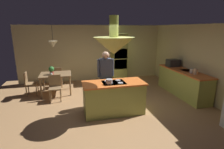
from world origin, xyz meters
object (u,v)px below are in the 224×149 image
at_px(chair_by_back_wall, 57,76).
at_px(dining_table, 56,76).
at_px(microwave_on_counter, 173,63).
at_px(chair_at_corner, 29,82).
at_px(potted_plant_on_table, 51,70).
at_px(canister_sugar, 192,71).
at_px(kitchen_island, 114,98).
at_px(canister_flour, 196,72).
at_px(chair_facing_island, 55,86).
at_px(person_at_island, 106,75).
at_px(cup_on_table, 51,74).
at_px(oven_tower, 119,57).
at_px(cooking_pot_on_cooktop, 109,81).

bearing_deg(chair_by_back_wall, dining_table, 90.00).
bearing_deg(microwave_on_counter, chair_at_corner, 173.94).
height_order(potted_plant_on_table, canister_sugar, canister_sugar).
xyz_separation_m(kitchen_island, microwave_on_counter, (2.84, 1.52, 0.60)).
xyz_separation_m(chair_at_corner, potted_plant_on_table, (0.81, -0.06, 0.42)).
relative_size(canister_flour, microwave_on_counter, 0.42).
xyz_separation_m(dining_table, chair_by_back_wall, (0.00, 0.67, -0.16)).
xyz_separation_m(potted_plant_on_table, microwave_on_counter, (4.67, -0.53, 0.14)).
height_order(chair_facing_island, microwave_on_counter, microwave_on_counter).
bearing_deg(canister_flour, person_at_island, 171.00).
relative_size(potted_plant_on_table, cup_on_table, 3.33).
xyz_separation_m(oven_tower, chair_at_corner, (-3.74, -1.14, -0.59)).
height_order(chair_facing_island, cup_on_table, chair_facing_island).
height_order(chair_at_corner, cooking_pot_on_cooktop, cooking_pot_on_cooktop).
bearing_deg(cooking_pot_on_cooktop, chair_at_corner, 138.08).
xyz_separation_m(chair_at_corner, canister_sugar, (5.48, -1.72, 0.50)).
bearing_deg(potted_plant_on_table, chair_at_corner, 176.06).
bearing_deg(person_at_island, chair_by_back_wall, 127.44).
distance_m(canister_sugar, microwave_on_counter, 1.14).
relative_size(person_at_island, cup_on_table, 19.12).
bearing_deg(potted_plant_on_table, dining_table, 23.54).
xyz_separation_m(dining_table, person_at_island, (1.61, -1.43, 0.33)).
xyz_separation_m(person_at_island, chair_by_back_wall, (-1.61, 2.11, -0.49)).
xyz_separation_m(kitchen_island, chair_facing_island, (-1.70, 1.43, 0.03)).
distance_m(oven_tower, dining_table, 3.05).
bearing_deg(chair_facing_island, microwave_on_counter, 1.13).
distance_m(person_at_island, chair_facing_island, 1.85).
bearing_deg(canister_sugar, cooking_pot_on_cooktop, -170.32).
bearing_deg(microwave_on_counter, oven_tower, 135.24).
bearing_deg(potted_plant_on_table, cooking_pot_on_cooktop, -52.49).
bearing_deg(kitchen_island, oven_tower, 71.27).
bearing_deg(dining_table, oven_tower, 22.21).
relative_size(chair_facing_island, canister_flour, 4.46).
relative_size(person_at_island, microwave_on_counter, 3.74).
bearing_deg(potted_plant_on_table, person_at_island, -38.37).
xyz_separation_m(canister_flour, microwave_on_counter, (0.00, 1.32, 0.04)).
distance_m(dining_table, canister_sugar, 4.87).
height_order(canister_flour, microwave_on_counter, microwave_on_counter).
bearing_deg(kitchen_island, dining_table, 128.99).
distance_m(chair_facing_island, canister_flour, 4.73).
bearing_deg(canister_flour, kitchen_island, -175.93).
height_order(chair_by_back_wall, potted_plant_on_table, potted_plant_on_table).
xyz_separation_m(chair_at_corner, canister_flour, (5.48, -1.90, 0.52)).
relative_size(chair_at_corner, canister_flour, 4.46).
height_order(oven_tower, cooking_pot_on_cooktop, oven_tower).
distance_m(oven_tower, potted_plant_on_table, 3.17).
relative_size(oven_tower, cup_on_table, 24.31).
height_order(person_at_island, cooking_pot_on_cooktop, person_at_island).
distance_m(person_at_island, cup_on_table, 2.13).
relative_size(oven_tower, microwave_on_counter, 4.76).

